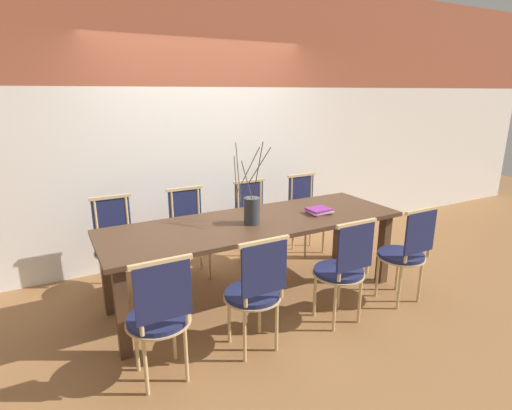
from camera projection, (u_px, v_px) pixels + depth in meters
ground_plane at (256, 295)px, 3.92m from camera, size 16.00×16.00×0.00m
wall_rear at (203, 122)px, 4.58m from camera, size 12.00×0.06×3.20m
dining_table at (256, 230)px, 3.74m from camera, size 2.83×0.92×0.78m
chair_near_leftend at (160, 314)px, 2.63m from camera, size 0.44×0.44×0.96m
chair_near_left at (256, 289)px, 2.96m from camera, size 0.44×0.44×0.96m
chair_near_center at (343, 267)px, 3.34m from camera, size 0.44×0.44×0.96m
chair_near_right at (406, 251)px, 3.68m from camera, size 0.44×0.44×0.96m
chair_far_leftend at (116, 242)px, 3.90m from camera, size 0.44×0.44×0.96m
chair_far_left at (190, 230)px, 4.24m from camera, size 0.44×0.44×0.96m
chair_far_center at (254, 219)px, 4.59m from camera, size 0.44×0.44×0.96m
chair_far_right at (306, 211)px, 4.93m from camera, size 0.44×0.44×0.96m
vase_centerpiece at (252, 210)px, 3.59m from camera, size 0.39×0.28×0.74m
book_stack at (319, 211)px, 3.92m from camera, size 0.24×0.21×0.05m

